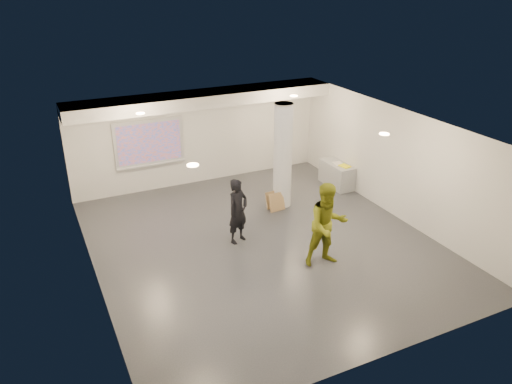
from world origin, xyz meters
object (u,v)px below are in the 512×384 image
projection_screen (149,143)px  credenza (337,175)px  man (328,225)px  column (283,156)px  woman (238,211)px

projection_screen → credenza: projection_screen is taller
credenza → man: bearing=-127.1°
column → woman: size_ratio=1.80×
column → man: column is taller
credenza → column: bearing=-167.7°
projection_screen → man: projection_screen is taller
credenza → man: 4.71m
man → column: bearing=87.0°
projection_screen → man: 6.42m
credenza → man: man is taller
projection_screen → credenza: (5.32, -2.16, -1.15)m
credenza → woman: bearing=-155.9°
column → credenza: 2.54m
woman → man: man is taller
man → projection_screen: bearing=120.4°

